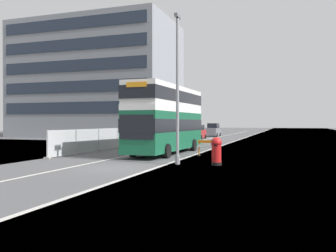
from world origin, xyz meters
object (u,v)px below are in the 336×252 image
object	(u,v)px
double_decker_bus	(167,118)
lamppost_foreground	(178,94)
car_receding_far	(213,130)
red_pillar_postbox	(216,150)
roadworks_barrier	(209,146)
car_oncoming_near	(179,134)
car_receding_mid	(197,132)

from	to	relation	value
double_decker_bus	lamppost_foreground	world-z (taller)	lamppost_foreground
double_decker_bus	car_receding_far	distance (m)	34.72
red_pillar_postbox	roadworks_barrier	xyz separation A→B (m)	(-1.62, 5.24, -0.16)
lamppost_foreground	red_pillar_postbox	xyz separation A→B (m)	(2.24, 0.29, -3.26)
double_decker_bus	car_oncoming_near	size ratio (longest dim) A/B	2.55
red_pillar_postbox	car_receding_mid	size ratio (longest dim) A/B	0.39
car_receding_mid	car_oncoming_near	bearing A→B (deg)	-93.04
double_decker_bus	red_pillar_postbox	xyz separation A→B (m)	(5.23, -6.44, -1.90)
lamppost_foreground	car_receding_far	world-z (taller)	lamppost_foreground
double_decker_bus	red_pillar_postbox	size ratio (longest dim) A/B	7.20
lamppost_foreground	car_receding_mid	bearing A→B (deg)	102.35
lamppost_foreground	car_oncoming_near	world-z (taller)	lamppost_foreground
car_receding_far	car_receding_mid	bearing A→B (deg)	-92.27
lamppost_foreground	roadworks_barrier	distance (m)	6.53
roadworks_barrier	car_receding_far	size ratio (longest dim) A/B	0.35
red_pillar_postbox	roadworks_barrier	world-z (taller)	red_pillar_postbox
double_decker_bus	lamppost_foreground	bearing A→B (deg)	-66.09
car_oncoming_near	roadworks_barrier	bearing A→B (deg)	-66.67
red_pillar_postbox	car_receding_mid	distance (m)	32.45
double_decker_bus	car_receding_far	world-z (taller)	double_decker_bus
lamppost_foreground	double_decker_bus	bearing A→B (deg)	113.91
red_pillar_postbox	roadworks_barrier	distance (m)	5.49
lamppost_foreground	car_receding_mid	xyz separation A→B (m)	(-6.88, 31.43, -3.17)
lamppost_foreground	red_pillar_postbox	size ratio (longest dim) A/B	5.44
car_receding_mid	car_receding_far	size ratio (longest dim) A/B	0.92
car_receding_mid	car_receding_far	distance (m)	9.81
roadworks_barrier	car_oncoming_near	world-z (taller)	car_oncoming_near
roadworks_barrier	car_receding_mid	size ratio (longest dim) A/B	0.38
red_pillar_postbox	car_oncoming_near	xyz separation A→B (m)	(-9.53, 23.56, 0.07)
red_pillar_postbox	roadworks_barrier	size ratio (longest dim) A/B	1.03
car_receding_mid	double_decker_bus	bearing A→B (deg)	-81.04
red_pillar_postbox	car_oncoming_near	bearing A→B (deg)	112.01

